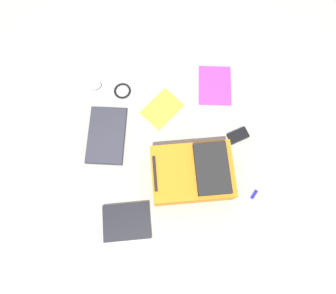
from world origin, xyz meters
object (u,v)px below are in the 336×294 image
book_blue (127,222)px  book_red (162,109)px  laptop (107,135)px  computer_mouse (93,86)px  backpack (193,173)px  cable_coil (122,91)px  book_manual (215,86)px  usb_stick (254,194)px  power_brick (238,136)px

book_blue → book_red: bearing=-29.1°
book_red → laptop: bearing=103.7°
laptop → computer_mouse: size_ratio=3.97×
backpack → cable_coil: (0.63, 0.30, -0.08)m
book_manual → usb_stick: book_manual is taller
book_manual → laptop: bearing=103.2°
book_blue → book_red: 0.70m
book_manual → book_blue: bearing=134.7°
power_brick → computer_mouse: bearing=56.7°
book_manual → book_red: (-0.08, 0.36, 0.00)m
book_red → usb_stick: bearing=-147.5°
backpack → power_brick: bearing=-62.3°
usb_stick → laptop: bearing=54.7°
book_manual → usb_stick: 0.71m
book_manual → book_blue: size_ratio=1.08×
laptop → book_red: size_ratio=1.41×
power_brick → usb_stick: size_ratio=2.03×
book_blue → computer_mouse: 0.87m
laptop → book_manual: (0.17, -0.73, -0.01)m
book_red → usb_stick: book_red is taller
laptop → book_manual: laptop is taller
book_red → cable_coil: bearing=49.8°
book_blue → cable_coil: 0.81m
laptop → computer_mouse: bearing=4.4°
backpack → laptop: bearing=51.2°
laptop → usb_stick: size_ratio=6.93×
power_brick → book_blue: bearing=114.6°
cable_coil → usb_stick: size_ratio=1.84×
book_blue → power_brick: (0.34, -0.75, 0.00)m
computer_mouse → power_brick: 0.96m
book_blue → power_brick: size_ratio=2.45×
book_blue → book_manual: bearing=-45.3°
laptop → book_red: 0.37m
cable_coil → usb_stick: 1.02m
book_blue → power_brick: power_brick is taller
backpack → power_brick: backpack is taller
book_manual → book_red: book_red is taller
book_manual → book_blue: book_blue is taller
usb_stick → book_manual: bearing=3.2°
computer_mouse → cable_coil: bearing=-109.2°
book_blue → usb_stick: 0.74m
power_brick → cable_coil: bearing=54.0°
book_blue → computer_mouse: (0.87, 0.05, 0.01)m
backpack → computer_mouse: size_ratio=4.75×
book_red → computer_mouse: bearing=57.1°
backpack → book_red: (0.44, 0.08, -0.08)m
book_blue → backpack: bearing=-68.0°
cable_coil → usb_stick: cable_coil is taller
usb_stick → book_blue: bearing=88.8°
power_brick → laptop: bearing=76.7°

